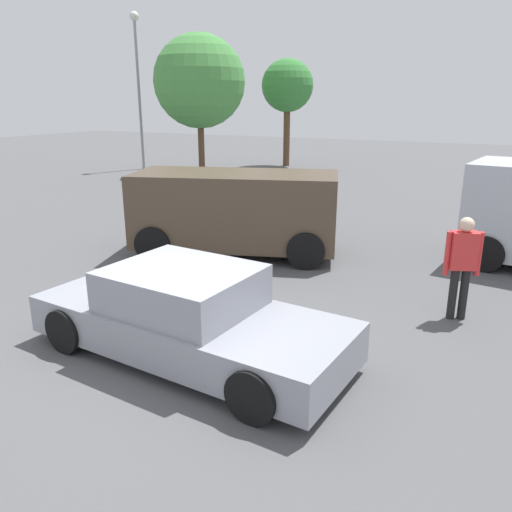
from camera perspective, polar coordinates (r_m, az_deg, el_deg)
name	(u,v)px	position (r m, az deg, el deg)	size (l,w,h in m)	color
ground_plane	(182,353)	(7.34, -8.29, -10.77)	(80.00, 80.00, 0.00)	#515154
sedan_foreground	(188,317)	(7.05, -7.71, -6.76)	(4.63, 2.16, 1.26)	gray
suv_dark	(235,210)	(11.55, -2.38, 5.20)	(4.89, 3.25, 1.86)	#4C3D2D
pedestrian	(462,260)	(8.62, 22.21, -0.37)	(0.53, 0.38, 1.69)	black
light_post_near	(137,67)	(26.98, -13.20, 19.98)	(0.44, 0.44, 7.43)	gray
tree_back_left	(287,86)	(27.66, 3.56, 18.51)	(2.68, 2.68, 5.46)	brown
tree_back_center	(199,82)	(24.60, -6.39, 18.92)	(4.20, 4.20, 6.32)	brown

